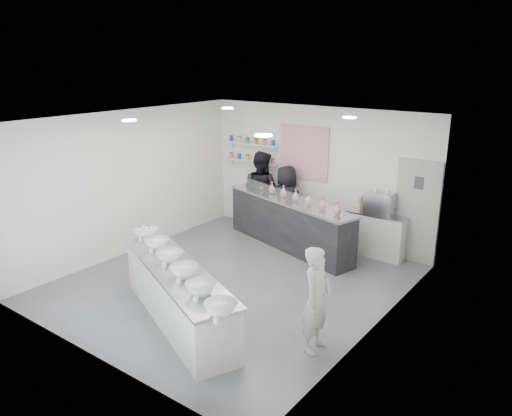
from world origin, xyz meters
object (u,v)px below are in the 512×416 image
(espresso_ledge, at_px, (375,235))
(woman_prep, at_px, (317,300))
(staff_right, at_px, (286,202))
(staff_left, at_px, (261,192))
(espresso_machine, at_px, (380,204))
(prep_counter, at_px, (178,295))
(back_bar, at_px, (289,223))

(espresso_ledge, xyz_separation_m, woman_prep, (0.78, -3.78, 0.32))
(staff_right, bearing_deg, staff_left, 1.88)
(espresso_machine, height_order, staff_right, staff_right)
(woman_prep, relative_size, staff_left, 0.80)
(espresso_machine, bearing_deg, staff_left, -176.42)
(prep_counter, bearing_deg, espresso_machine, 96.87)
(prep_counter, relative_size, staff_right, 1.94)
(back_bar, relative_size, staff_right, 2.07)
(espresso_ledge, bearing_deg, prep_counter, -107.10)
(woman_prep, distance_m, staff_left, 5.09)
(woman_prep, distance_m, staff_right, 4.61)
(espresso_ledge, bearing_deg, staff_left, -176.34)
(prep_counter, height_order, woman_prep, woman_prep)
(woman_prep, bearing_deg, staff_left, 40.24)
(woman_prep, bearing_deg, prep_counter, 101.12)
(prep_counter, bearing_deg, staff_right, 124.92)
(staff_left, bearing_deg, espresso_machine, -175.02)
(back_bar, distance_m, staff_left, 1.26)
(espresso_ledge, relative_size, staff_left, 0.64)
(staff_right, bearing_deg, espresso_machine, -173.38)
(staff_left, distance_m, staff_right, 0.72)
(espresso_ledge, distance_m, woman_prep, 3.88)
(prep_counter, distance_m, espresso_ledge, 4.59)
(back_bar, bearing_deg, prep_counter, -67.92)
(prep_counter, height_order, staff_left, staff_left)
(prep_counter, height_order, espresso_ledge, espresso_ledge)
(back_bar, bearing_deg, staff_left, 173.41)
(back_bar, bearing_deg, staff_right, 145.97)
(espresso_ledge, xyz_separation_m, espresso_machine, (0.07, 0.00, 0.68))
(prep_counter, xyz_separation_m, back_bar, (-0.37, 3.74, 0.09))
(back_bar, xyz_separation_m, woman_prep, (2.50, -3.14, 0.23))
(back_bar, bearing_deg, woman_prep, -35.10)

